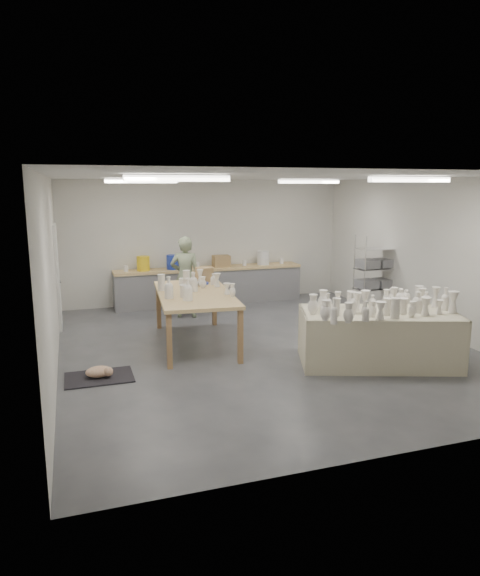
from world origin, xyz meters
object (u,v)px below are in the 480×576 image
object	(u,v)px
potter	(185,277)
red_stool	(183,302)
work_table	(195,292)
drying_table	(378,336)

from	to	relation	value
potter	red_stool	bearing A→B (deg)	-71.26
potter	work_table	bearing A→B (deg)	101.41
drying_table	potter	bearing A→B (deg)	139.30
red_stool	drying_table	bearing A→B (deg)	-61.65
work_table	potter	xyz separation A→B (m)	(0.24, 1.90, -0.06)
drying_table	potter	world-z (taller)	potter
work_table	potter	size ratio (longest dim) A/B	1.50
work_table	red_stool	world-z (taller)	work_table
drying_table	red_stool	distance (m)	4.82
red_stool	work_table	bearing A→B (deg)	-96.42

